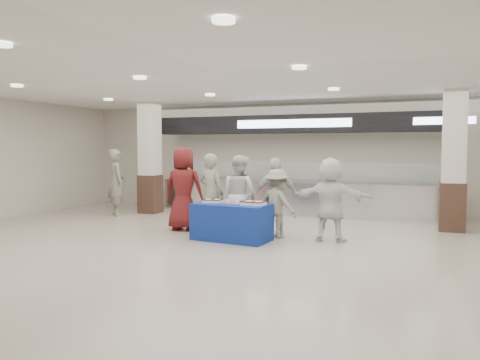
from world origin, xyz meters
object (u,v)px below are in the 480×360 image
at_px(soldier_a, 212,193).
at_px(chef_short, 276,197).
at_px(chef_tall, 240,195).
at_px(sheet_cake_right, 253,203).
at_px(soldier_b, 277,203).
at_px(civilian_white, 331,199).
at_px(display_table, 232,222).
at_px(soldier_bg, 116,182).
at_px(sheet_cake_left, 213,200).
at_px(civilian_maroon, 184,189).
at_px(cupcake_tray, 234,202).

relative_size(soldier_a, chef_short, 1.05).
bearing_deg(chef_tall, chef_short, -140.26).
relative_size(sheet_cake_right, soldier_b, 0.33).
height_order(chef_short, soldier_b, chef_short).
bearing_deg(chef_tall, civilian_white, -155.51).
bearing_deg(civilian_white, sheet_cake_right, 23.57).
xyz_separation_m(chef_tall, soldier_b, (0.84, 0.00, -0.14)).
relative_size(display_table, chef_short, 0.92).
distance_m(display_table, chef_short, 1.18).
xyz_separation_m(soldier_a, soldier_bg, (-3.60, 1.41, 0.04)).
height_order(sheet_cake_left, sheet_cake_right, sheet_cake_right).
xyz_separation_m(civilian_maroon, soldier_a, (0.73, -0.04, -0.07)).
bearing_deg(soldier_b, civilian_maroon, 19.97).
relative_size(display_table, civilian_maroon, 0.81).
bearing_deg(civilian_white, display_table, 18.04).
bearing_deg(chef_short, chef_tall, -5.86).
distance_m(display_table, chef_tall, 0.81).
bearing_deg(civilian_white, soldier_a, -0.62).
xyz_separation_m(soldier_b, soldier_bg, (-5.12, 1.41, 0.20)).
relative_size(chef_tall, civilian_white, 1.02).
bearing_deg(chef_short, soldier_a, -12.96).
height_order(civilian_maroon, chef_tall, civilian_maroon).
distance_m(chef_short, civilian_white, 1.23).
relative_size(chef_short, soldier_bg, 0.91).
height_order(soldier_a, chef_short, soldier_a).
bearing_deg(display_table, civilian_white, 24.24).
xyz_separation_m(soldier_a, chef_short, (1.43, 0.21, -0.04)).
height_order(cupcake_tray, chef_tall, chef_tall).
relative_size(cupcake_tray, chef_short, 0.29).
xyz_separation_m(cupcake_tray, civilian_white, (1.86, 0.62, 0.07)).
height_order(civilian_white, soldier_bg, soldier_bg).
relative_size(sheet_cake_right, soldier_bg, 0.25).
relative_size(cupcake_tray, civilian_white, 0.29).
bearing_deg(soldier_bg, soldier_b, -157.82).
height_order(display_table, civilian_white, civilian_white).
bearing_deg(civilian_white, chef_tall, -0.62).
relative_size(sheet_cake_left, civilian_white, 0.26).
height_order(civilian_maroon, chef_short, civilian_maroon).
distance_m(civilian_maroon, chef_short, 2.17).
bearing_deg(soldier_b, chef_short, -46.09).
relative_size(sheet_cake_right, soldier_a, 0.27).
bearing_deg(civilian_white, cupcake_tray, 17.72).
bearing_deg(soldier_a, civilian_white, -164.88).
height_order(soldier_a, civilian_white, soldier_a).
relative_size(sheet_cake_right, civilian_maroon, 0.25).
height_order(sheet_cake_right, civilian_maroon, civilian_maroon).
bearing_deg(civilian_maroon, display_table, 148.30).
xyz_separation_m(chef_tall, civilian_white, (1.97, 0.00, -0.02)).
height_order(display_table, soldier_b, soldier_b).
bearing_deg(soldier_bg, civilian_maroon, -167.85).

